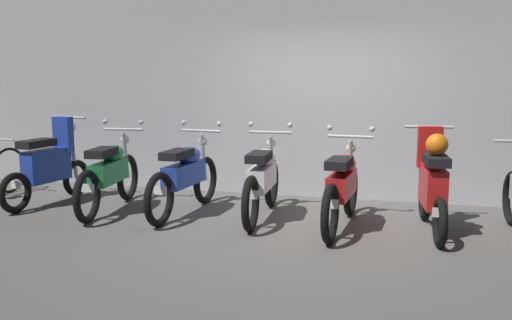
{
  "coord_description": "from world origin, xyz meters",
  "views": [
    {
      "loc": [
        1.35,
        -6.55,
        1.84
      ],
      "look_at": [
        -0.54,
        0.31,
        0.75
      ],
      "focal_mm": 41.99,
      "sensor_mm": 36.0,
      "label": 1
    }
  ],
  "objects_px": {
    "motorbike_slot_0": "(49,166)",
    "motorbike_slot_5": "(433,183)",
    "motorbike_slot_4": "(342,186)",
    "motorbike_slot_2": "(185,176)",
    "motorbike_slot_1": "(109,173)",
    "motorbike_slot_3": "(262,179)"
  },
  "relations": [
    {
      "from": "motorbike_slot_2",
      "to": "motorbike_slot_0",
      "type": "bearing_deg",
      "value": 178.63
    },
    {
      "from": "motorbike_slot_2",
      "to": "motorbike_slot_3",
      "type": "height_order",
      "value": "same"
    },
    {
      "from": "motorbike_slot_5",
      "to": "motorbike_slot_4",
      "type": "bearing_deg",
      "value": -175.31
    },
    {
      "from": "motorbike_slot_0",
      "to": "motorbike_slot_3",
      "type": "height_order",
      "value": "motorbike_slot_0"
    },
    {
      "from": "motorbike_slot_0",
      "to": "motorbike_slot_4",
      "type": "height_order",
      "value": "motorbike_slot_0"
    },
    {
      "from": "motorbike_slot_2",
      "to": "motorbike_slot_3",
      "type": "bearing_deg",
      "value": 3.37
    },
    {
      "from": "motorbike_slot_1",
      "to": "motorbike_slot_2",
      "type": "relative_size",
      "value": 1.0
    },
    {
      "from": "motorbike_slot_3",
      "to": "motorbike_slot_2",
      "type": "bearing_deg",
      "value": -176.63
    },
    {
      "from": "motorbike_slot_1",
      "to": "motorbike_slot_2",
      "type": "xyz_separation_m",
      "value": [
        1.01,
        0.1,
        0.0
      ]
    },
    {
      "from": "motorbike_slot_0",
      "to": "motorbike_slot_1",
      "type": "bearing_deg",
      "value": -8.2
    },
    {
      "from": "motorbike_slot_0",
      "to": "motorbike_slot_1",
      "type": "height_order",
      "value": "motorbike_slot_0"
    },
    {
      "from": "motorbike_slot_0",
      "to": "motorbike_slot_5",
      "type": "relative_size",
      "value": 1.0
    },
    {
      "from": "motorbike_slot_2",
      "to": "motorbike_slot_5",
      "type": "relative_size",
      "value": 1.16
    },
    {
      "from": "motorbike_slot_0",
      "to": "motorbike_slot_4",
      "type": "bearing_deg",
      "value": -2.99
    },
    {
      "from": "motorbike_slot_1",
      "to": "motorbike_slot_4",
      "type": "bearing_deg",
      "value": -1.25
    },
    {
      "from": "motorbike_slot_2",
      "to": "motorbike_slot_5",
      "type": "distance_m",
      "value": 3.02
    },
    {
      "from": "motorbike_slot_4",
      "to": "motorbike_slot_5",
      "type": "height_order",
      "value": "motorbike_slot_5"
    },
    {
      "from": "motorbike_slot_0",
      "to": "motorbike_slot_5",
      "type": "bearing_deg",
      "value": -1.46
    },
    {
      "from": "motorbike_slot_1",
      "to": "motorbike_slot_4",
      "type": "distance_m",
      "value": 3.03
    },
    {
      "from": "motorbike_slot_1",
      "to": "motorbike_slot_3",
      "type": "bearing_deg",
      "value": 4.39
    },
    {
      "from": "motorbike_slot_4",
      "to": "motorbike_slot_1",
      "type": "bearing_deg",
      "value": 178.75
    },
    {
      "from": "motorbike_slot_3",
      "to": "motorbike_slot_4",
      "type": "relative_size",
      "value": 1.0
    }
  ]
}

